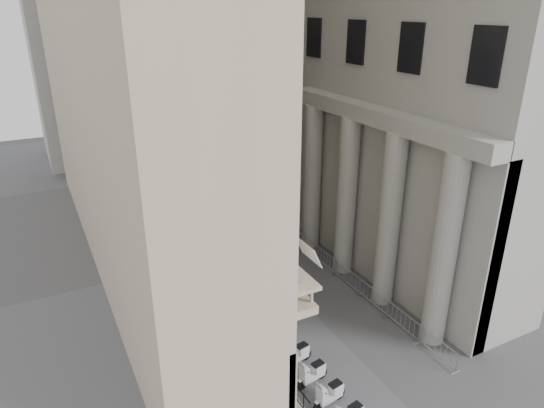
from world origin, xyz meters
The scene contains 31 objects.
far_building centered at (0.00, 48.00, 15.00)m, with size 22.00×10.00×30.00m, color #A6A49D.
iron_fence centered at (-4.30, 18.00, 0.00)m, with size 0.30×28.00×1.40m, color black, non-canonical shape.
blue_awning centered at (4.15, 26.00, 0.00)m, with size 1.60×3.00×3.00m, color navy, non-canonical shape.
flag centered at (-4.00, 5.00, 0.00)m, with size 1.00×1.40×8.20m, color #9E0C11, non-canonical shape.
scooter_1 centered at (-2.90, 4.64, 0.00)m, with size 0.56×1.40×1.50m, color silver, non-canonical shape.
scooter_2 centered at (-2.90, 6.05, 0.00)m, with size 0.56×1.40×1.50m, color silver, non-canonical shape.
scooter_3 centered at (-2.90, 7.47, 0.00)m, with size 0.56×1.40×1.50m, color silver, non-canonical shape.
scooter_4 centered at (-2.90, 8.89, 0.00)m, with size 0.56×1.40×1.50m, color silver, non-canonical shape.
scooter_5 centered at (-2.90, 10.30, 0.00)m, with size 0.56×1.40×1.50m, color silver, non-canonical shape.
scooter_6 centered at (-2.90, 11.72, 0.00)m, with size 0.56×1.40×1.50m, color silver, non-canonical shape.
scooter_7 centered at (-2.90, 13.13, 0.00)m, with size 0.56×1.40×1.50m, color silver, non-canonical shape.
scooter_8 centered at (-2.90, 14.55, 0.00)m, with size 0.56×1.40×1.50m, color silver, non-canonical shape.
scooter_9 centered at (-2.90, 15.96, 0.00)m, with size 0.56×1.40×1.50m, color silver, non-canonical shape.
scooter_10 centered at (-2.90, 17.38, 0.00)m, with size 0.56×1.40×1.50m, color silver, non-canonical shape.
scooter_11 centered at (-2.90, 18.79, 0.00)m, with size 0.56×1.40×1.50m, color silver, non-canonical shape.
scooter_12 centered at (-2.90, 20.21, 0.00)m, with size 0.56×1.40×1.50m, color silver, non-canonical shape.
scooter_13 centered at (-2.90, 21.62, 0.00)m, with size 0.56×1.40×1.50m, color silver, non-canonical shape.
scooter_14 centered at (-2.90, 23.04, 0.00)m, with size 0.56×1.40×1.50m, color silver, non-canonical shape.
scooter_15 centered at (-2.90, 24.45, 0.00)m, with size 0.56×1.40×1.50m, color silver, non-canonical shape.
barrier_0 centered at (3.43, 4.77, 0.00)m, with size 0.60×2.40×1.10m, color #A1A4A9, non-canonical shape.
barrier_1 centered at (3.43, 7.27, 0.00)m, with size 0.60×2.40×1.10m, color #A1A4A9, non-canonical shape.
barrier_2 centered at (3.43, 9.77, 0.00)m, with size 0.60×2.40×1.10m, color #A1A4A9, non-canonical shape.
barrier_3 centered at (3.43, 12.27, 0.00)m, with size 0.60×2.40×1.10m, color #A1A4A9, non-canonical shape.
barrier_4 centered at (3.43, 14.77, 0.00)m, with size 0.60×2.40×1.10m, color #A1A4A9, non-canonical shape.
barrier_5 centered at (3.43, 17.27, 0.00)m, with size 0.60×2.40×1.10m, color #A1A4A9, non-canonical shape.
security_tent centered at (-3.60, 25.18, 2.59)m, with size 3.81×3.81×3.10m.
street_lamp centered at (-3.70, 25.98, 5.38)m, with size 2.85×0.92×8.94m.
info_kiosk centered at (-3.93, 15.23, 0.84)m, with size 0.44×0.82×1.66m.
pedestrian_a centered at (-1.10, 23.38, 0.95)m, with size 0.69×0.45×1.90m, color #0D1035.
pedestrian_b centered at (2.05, 31.22, 0.89)m, with size 0.87×0.68×1.79m, color black.
pedestrian_c centered at (-2.00, 27.92, 0.95)m, with size 0.92×0.60×1.89m, color black.
Camera 1 is at (-12.40, -8.49, 15.97)m, focal length 32.00 mm.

